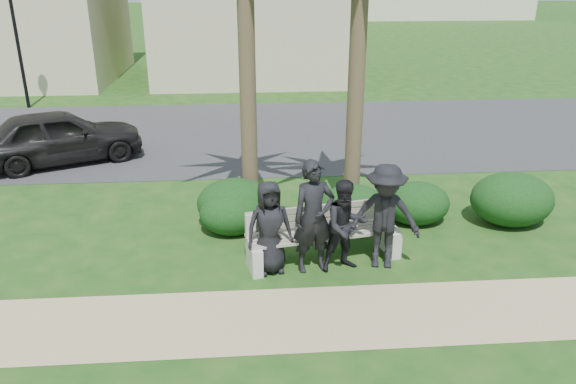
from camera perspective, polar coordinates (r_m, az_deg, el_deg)
name	(u,v)px	position (r m, az deg, el deg)	size (l,w,h in m)	color
ground	(319,257)	(9.84, 3.17, -6.60)	(160.00, 160.00, 0.00)	#144212
footpath	(335,316)	(8.32, 4.80, -12.47)	(30.00, 1.60, 0.01)	tan
asphalt_street	(286,132)	(17.26, -0.25, 6.08)	(160.00, 8.00, 0.01)	#2D2D30
street_lamp	(14,23)	(22.07, -26.05, 15.19)	(0.36, 0.36, 4.29)	black
park_bench	(324,238)	(9.57, 3.69, -4.70)	(2.71, 1.08, 0.91)	gray
man_a	(269,227)	(9.06, -1.92, -3.61)	(0.77, 0.50, 1.57)	black
man_b	(314,217)	(9.04, 2.63, -2.54)	(0.69, 0.46, 1.90)	black
man_c	(346,226)	(9.17, 5.88, -3.44)	(0.76, 0.59, 1.56)	black
man_d	(385,217)	(9.30, 9.79, -2.48)	(1.16, 0.67, 1.80)	black
hedge_b	(232,212)	(10.61, -5.70, -2.05)	(1.23, 1.02, 0.80)	black
hedge_c	(235,202)	(10.89, -5.43, -0.98)	(1.46, 1.21, 0.95)	black
hedge_d	(353,206)	(10.81, 6.58, -1.43)	(1.34, 1.11, 0.87)	black
hedge_e	(417,202)	(11.26, 12.95, -0.98)	(1.29, 1.07, 0.84)	black
hedge_f	(512,198)	(11.74, 21.81, -0.53)	(1.61, 1.33, 1.05)	black
car_a	(59,137)	(15.47, -22.22, 5.24)	(1.63, 4.06, 1.38)	black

